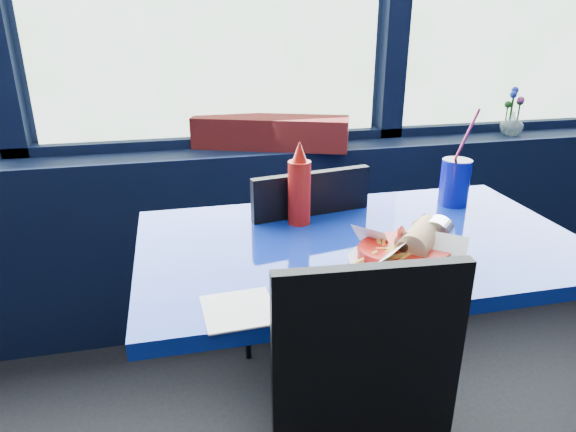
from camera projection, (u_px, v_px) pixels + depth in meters
The scene contains 9 objects.
window_sill at pixel (223, 238), 2.26m from camera, with size 5.00×0.26×0.80m, color black.
near_table at pixel (358, 297), 1.47m from camera, with size 1.20×0.70×0.75m.
chair_near_back at pixel (307, 267), 1.78m from camera, with size 0.46×0.46×0.88m.
planter_box at pixel (271, 132), 2.13m from camera, with size 0.64×0.16×0.13m, color maroon.
flower_vase at pixel (512, 121), 2.34m from camera, with size 0.11×0.12×0.22m.
food_basket at pixel (408, 250), 1.27m from camera, with size 0.32×0.32×0.09m.
ketchup_bottle at pixel (299, 188), 1.48m from camera, with size 0.07×0.07×0.25m.
soda_cup at pixel (455, 181), 1.63m from camera, with size 0.09×0.09×0.31m.
napkin at pixel (239, 310), 1.07m from camera, with size 0.15×0.15×0.00m, color white.
Camera 1 is at (-0.18, 0.80, 1.34)m, focal length 32.00 mm.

